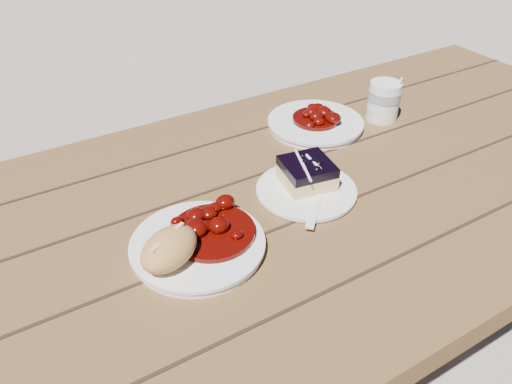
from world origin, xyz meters
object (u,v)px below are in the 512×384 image
second_plate (315,124)px  coffee_cup (384,101)px  dessert_plate (306,191)px  blueberry_cake (307,173)px  picnic_table (252,269)px  main_plate (198,246)px  bread_roll (169,249)px

second_plate → coffee_cup: bearing=-16.2°
dessert_plate → blueberry_cake: bearing=56.3°
dessert_plate → blueberry_cake: 0.04m
picnic_table → main_plate: (-0.14, -0.06, 0.17)m
dessert_plate → second_plate: size_ratio=0.86×
picnic_table → dessert_plate: (0.11, -0.02, 0.17)m
picnic_table → blueberry_cake: bearing=-2.4°
second_plate → picnic_table: bearing=-146.7°
bread_roll → second_plate: (0.47, 0.26, -0.04)m
picnic_table → blueberry_cake: (0.12, -0.00, 0.20)m
main_plate → bread_roll: (-0.05, -0.02, 0.04)m
picnic_table → blueberry_cake: blueberry_cake is taller
picnic_table → main_plate: 0.22m
main_plate → second_plate: size_ratio=1.00×
main_plate → bread_roll: bearing=-160.0°
main_plate → blueberry_cake: bearing=11.5°
main_plate → coffee_cup: 0.61m
blueberry_cake → second_plate: bearing=59.0°
main_plate → bread_roll: 0.07m
blueberry_cake → second_plate: size_ratio=0.48×
picnic_table → coffee_cup: (0.44, 0.14, 0.21)m
main_plate → coffee_cup: (0.58, 0.19, 0.04)m
picnic_table → second_plate: second_plate is taller
second_plate → bread_roll: bearing=-151.1°
dessert_plate → second_plate: bearing=49.9°
picnic_table → bread_roll: bearing=-158.1°
bread_roll → blueberry_cake: (0.31, 0.07, -0.01)m
bread_roll → second_plate: bearing=28.9°
main_plate → blueberry_cake: blueberry_cake is taller
coffee_cup → second_plate: 0.17m
bread_roll → second_plate: size_ratio=0.49×
bread_roll → blueberry_cake: 0.32m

